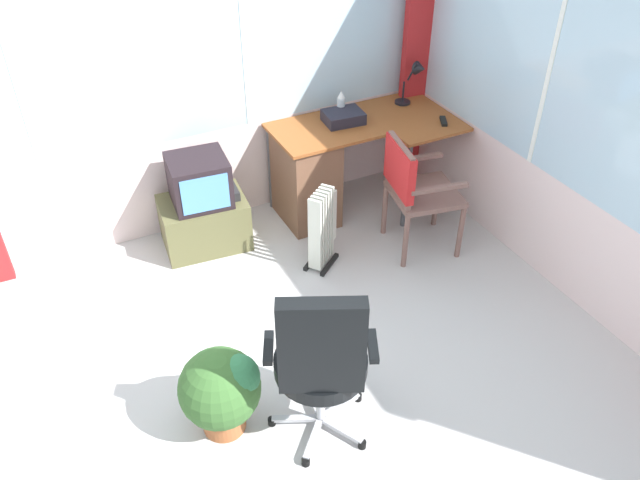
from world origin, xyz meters
The scene contains 14 objects.
ground centered at (0.00, 0.00, -0.03)m, with size 5.65×5.32×0.06m, color beige.
north_window_panel centered at (0.00, 2.19, 1.27)m, with size 4.65×0.07×2.56m.
east_window_panel centered at (2.35, 0.00, 1.27)m, with size 0.07×4.32×2.56m.
curtain_corner centered at (2.22, 2.06, 1.23)m, with size 0.23×0.07×2.46m, color red.
desk centered at (1.17, 1.83, 0.42)m, with size 1.44×0.82×0.77m.
desk_lamp centered at (2.13, 1.90, 1.01)m, with size 0.23×0.20×0.37m.
tv_remote centered at (2.15, 1.51, 0.78)m, with size 0.04×0.15×0.02m, color black.
spray_bottle centered at (1.48, 1.97, 0.87)m, with size 0.06×0.06×0.22m.
paper_tray centered at (1.45, 1.87, 0.81)m, with size 0.30×0.23×0.09m, color #22202C.
wooden_armchair centered at (1.60, 1.11, 0.59)m, with size 0.57×0.56×0.92m.
office_chair centered at (0.23, -0.16, 0.63)m, with size 0.63×0.60×1.11m.
tv_on_stand centered at (0.24, 1.84, 0.34)m, with size 0.68×0.50×0.76m.
space_heater centered at (0.95, 1.23, 0.32)m, with size 0.32×0.30×0.64m.
potted_plant centered at (-0.22, 0.14, 0.32)m, with size 0.46×0.46×0.55m.
Camera 1 is at (-0.78, -2.14, 3.06)m, focal length 35.88 mm.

